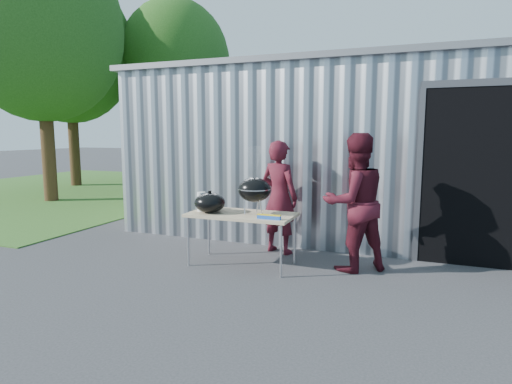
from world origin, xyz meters
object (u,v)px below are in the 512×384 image
at_px(person_cook, 279,197).
at_px(person_bystander, 355,203).
at_px(folding_table, 242,216).
at_px(kettle_grill, 254,185).

distance_m(person_cook, person_bystander, 1.31).
relative_size(person_cook, person_bystander, 0.94).
bearing_deg(folding_table, person_cook, 70.64).
relative_size(kettle_grill, person_cook, 0.53).
height_order(folding_table, kettle_grill, kettle_grill).
bearing_deg(person_cook, kettle_grill, 99.68).
bearing_deg(person_bystander, folding_table, -24.48).
bearing_deg(person_bystander, person_cook, -58.34).
distance_m(kettle_grill, person_bystander, 1.39).
xyz_separation_m(kettle_grill, person_cook, (0.11, 0.79, -0.28)).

